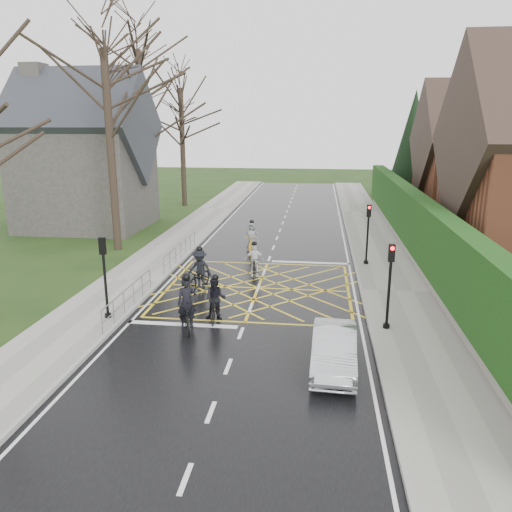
% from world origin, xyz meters
% --- Properties ---
extents(ground, '(120.00, 120.00, 0.00)m').
position_xyz_m(ground, '(0.00, 0.00, 0.00)').
color(ground, black).
rests_on(ground, ground).
extents(road, '(9.00, 80.00, 0.01)m').
position_xyz_m(road, '(0.00, 0.00, 0.01)').
color(road, black).
rests_on(road, ground).
extents(sidewalk_right, '(3.00, 80.00, 0.15)m').
position_xyz_m(sidewalk_right, '(6.00, 0.00, 0.07)').
color(sidewalk_right, gray).
rests_on(sidewalk_right, ground).
extents(sidewalk_left, '(3.00, 80.00, 0.15)m').
position_xyz_m(sidewalk_left, '(-6.00, 0.00, 0.07)').
color(sidewalk_left, gray).
rests_on(sidewalk_left, ground).
extents(stone_wall, '(0.50, 38.00, 0.70)m').
position_xyz_m(stone_wall, '(7.75, 6.00, 0.35)').
color(stone_wall, slate).
rests_on(stone_wall, ground).
extents(hedge, '(0.90, 38.00, 2.80)m').
position_xyz_m(hedge, '(7.75, 6.00, 2.10)').
color(hedge, '#0E340E').
rests_on(hedge, stone_wall).
extents(house_far, '(9.80, 8.80, 10.30)m').
position_xyz_m(house_far, '(14.75, 18.00, 4.36)').
color(house_far, brown).
rests_on(house_far, ground).
extents(conifer, '(4.60, 4.60, 10.00)m').
position_xyz_m(conifer, '(10.75, 26.00, 4.99)').
color(conifer, black).
rests_on(conifer, ground).
extents(church, '(8.80, 7.80, 11.00)m').
position_xyz_m(church, '(-13.54, 12.00, 4.93)').
color(church, '#2D2B28').
rests_on(church, ground).
extents(tree_near, '(9.24, 9.24, 11.44)m').
position_xyz_m(tree_near, '(-9.00, 6.00, 7.91)').
color(tree_near, black).
rests_on(tree_near, ground).
extents(tree_mid, '(10.08, 10.08, 12.48)m').
position_xyz_m(tree_mid, '(-10.00, 14.00, 8.63)').
color(tree_mid, black).
rests_on(tree_mid, ground).
extents(tree_far, '(8.40, 8.40, 10.40)m').
position_xyz_m(tree_far, '(-9.30, 22.00, 7.19)').
color(tree_far, black).
rests_on(tree_far, ground).
extents(railing_south, '(0.05, 5.04, 1.03)m').
position_xyz_m(railing_south, '(-4.65, -3.50, 0.78)').
color(railing_south, slate).
rests_on(railing_south, ground).
extents(railing_north, '(0.05, 6.04, 1.03)m').
position_xyz_m(railing_north, '(-4.65, 4.00, 0.79)').
color(railing_north, slate).
rests_on(railing_north, ground).
extents(traffic_light_ne, '(0.24, 0.31, 3.21)m').
position_xyz_m(traffic_light_ne, '(5.10, 4.20, 1.66)').
color(traffic_light_ne, black).
rests_on(traffic_light_ne, ground).
extents(traffic_light_se, '(0.24, 0.31, 3.21)m').
position_xyz_m(traffic_light_se, '(5.10, -4.20, 1.66)').
color(traffic_light_se, black).
rests_on(traffic_light_se, ground).
extents(traffic_light_sw, '(0.24, 0.31, 3.21)m').
position_xyz_m(traffic_light_sw, '(-5.10, -4.50, 1.66)').
color(traffic_light_sw, black).
rests_on(traffic_light_sw, ground).
extents(cyclist_rear, '(1.43, 2.25, 2.07)m').
position_xyz_m(cyclist_rear, '(-1.98, -4.82, 0.67)').
color(cyclist_rear, black).
rests_on(cyclist_rear, ground).
extents(cyclist_back, '(0.82, 1.80, 1.78)m').
position_xyz_m(cyclist_back, '(-1.13, -3.87, 0.67)').
color(cyclist_back, black).
rests_on(cyclist_back, ground).
extents(cyclist_mid, '(1.26, 2.09, 1.93)m').
position_xyz_m(cyclist_mid, '(-2.58, -0.33, 0.71)').
color(cyclist_mid, black).
rests_on(cyclist_mid, ground).
extents(cyclist_front, '(0.97, 1.77, 1.73)m').
position_xyz_m(cyclist_front, '(-0.40, 1.73, 0.64)').
color(cyclist_front, black).
rests_on(cyclist_front, ground).
extents(cyclist_lead, '(0.83, 1.88, 1.81)m').
position_xyz_m(cyclist_lead, '(-1.19, 6.66, 0.63)').
color(cyclist_lead, gold).
rests_on(cyclist_lead, ground).
extents(car, '(1.41, 3.75, 1.22)m').
position_xyz_m(car, '(3.18, -7.17, 0.61)').
color(car, '#B7B9BE').
rests_on(car, ground).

